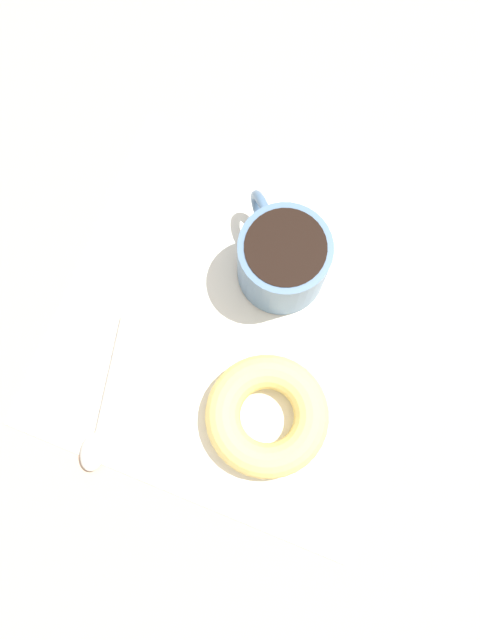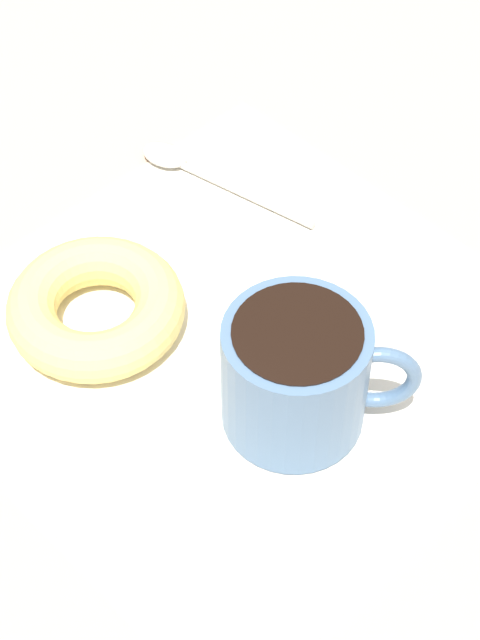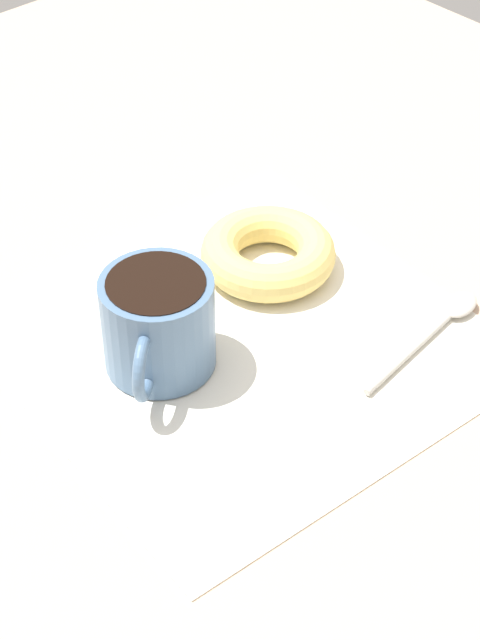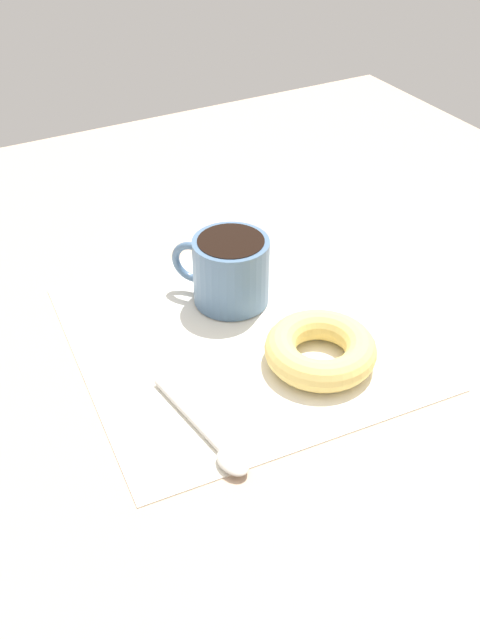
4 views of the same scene
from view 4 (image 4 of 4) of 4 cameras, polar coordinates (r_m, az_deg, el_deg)
ground_plane at (r=80.11cm, az=1.34°, el=-0.67°), size 120.00×120.00×2.00cm
napkin at (r=77.24cm, az=0.00°, el=-1.26°), size 36.67×36.67×0.30cm
coffee_cup at (r=80.08cm, az=-0.84°, el=4.09°), size 9.37×10.27×7.89cm
donut at (r=73.15cm, az=6.45°, el=-2.35°), size 11.50×11.50×3.26cm
spoon at (r=64.91cm, az=-1.80°, el=-10.06°), size 3.45×14.92×0.90cm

